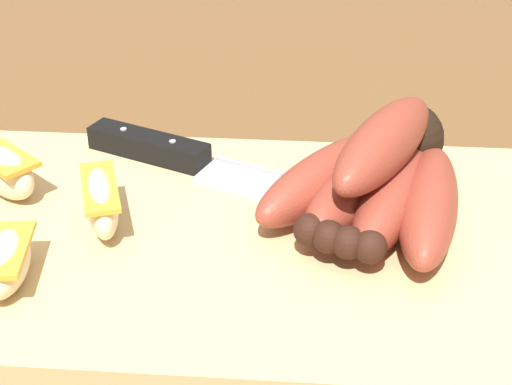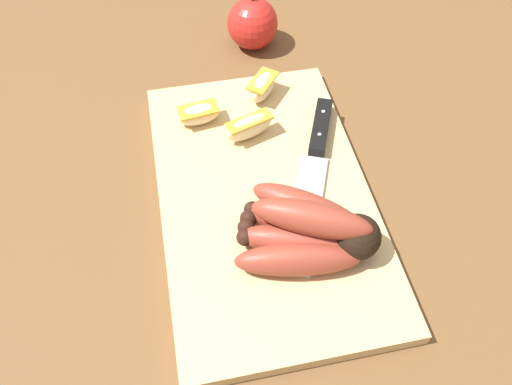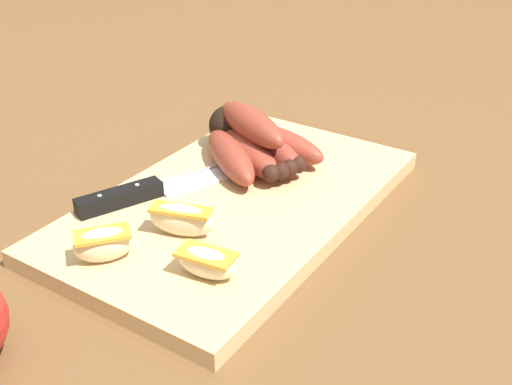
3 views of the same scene
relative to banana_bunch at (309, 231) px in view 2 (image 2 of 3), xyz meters
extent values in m
plane|color=brown|center=(-0.10, -0.03, -0.05)|extent=(6.00, 6.00, 0.00)
cube|color=tan|center=(-0.08, -0.04, -0.04)|extent=(0.45, 0.27, 0.02)
sphere|color=black|center=(0.02, 0.05, 0.00)|extent=(0.05, 0.05, 0.05)
ellipsoid|color=brown|center=(-0.04, 0.01, -0.01)|extent=(0.12, 0.14, 0.04)
sphere|color=black|center=(-0.05, -0.06, -0.01)|extent=(0.02, 0.02, 0.02)
ellipsoid|color=brown|center=(-0.01, 0.00, -0.01)|extent=(0.10, 0.15, 0.04)
sphere|color=black|center=(-0.03, -0.06, -0.01)|extent=(0.02, 0.02, 0.02)
ellipsoid|color=brown|center=(0.01, -0.01, -0.01)|extent=(0.08, 0.15, 0.04)
sphere|color=black|center=(-0.02, -0.07, -0.01)|extent=(0.02, 0.02, 0.02)
ellipsoid|color=brown|center=(0.03, -0.02, -0.01)|extent=(0.06, 0.15, 0.04)
sphere|color=black|center=(-0.01, -0.07, -0.01)|extent=(0.02, 0.02, 0.02)
ellipsoid|color=brown|center=(0.00, 0.00, 0.03)|extent=(0.10, 0.14, 0.04)
cube|color=silver|center=(-0.04, 0.01, -0.02)|extent=(0.18, 0.10, 0.00)
cube|color=#99999E|center=(-0.04, 0.02, -0.02)|extent=(0.16, 0.07, 0.00)
cube|color=black|center=(-0.17, 0.06, -0.02)|extent=(0.10, 0.06, 0.02)
cylinder|color=#B2B2B7|center=(-0.19, 0.07, -0.01)|extent=(0.01, 0.01, 0.00)
cylinder|color=#B2B2B7|center=(-0.15, 0.06, -0.01)|extent=(0.01, 0.01, 0.00)
ellipsoid|color=beige|center=(-0.23, -0.10, -0.01)|extent=(0.04, 0.06, 0.03)
cube|color=gold|center=(-0.23, -0.10, 0.00)|extent=(0.04, 0.06, 0.00)
ellipsoid|color=beige|center=(-0.26, 0.00, -0.01)|extent=(0.06, 0.06, 0.04)
cube|color=gold|center=(-0.26, 0.00, 0.00)|extent=(0.06, 0.06, 0.00)
ellipsoid|color=beige|center=(-0.18, -0.04, -0.01)|extent=(0.04, 0.07, 0.04)
cube|color=gold|center=(-0.18, -0.04, 0.00)|extent=(0.04, 0.07, 0.00)
sphere|color=red|center=(-0.41, 0.01, 0.00)|extent=(0.08, 0.08, 0.08)
camera|label=1|loc=(-0.05, -0.46, 0.26)|focal=54.22mm
camera|label=2|loc=(0.30, -0.12, 0.49)|focal=35.68mm
camera|label=3|loc=(-0.61, -0.41, 0.34)|focal=44.98mm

